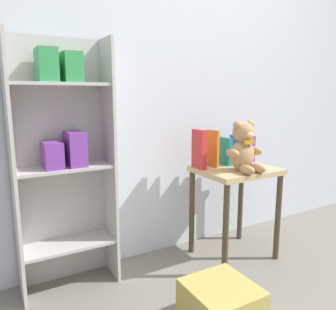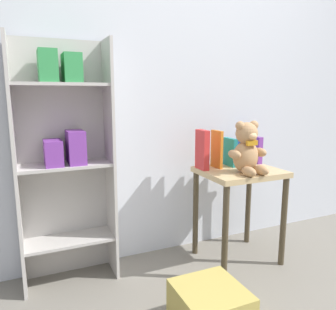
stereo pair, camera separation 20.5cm
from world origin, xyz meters
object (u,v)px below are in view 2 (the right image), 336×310
at_px(book_standing_blue, 243,150).
at_px(book_standing_purple, 256,150).
at_px(book_standing_red, 202,150).
at_px(book_standing_teal, 230,152).
at_px(book_standing_orange, 217,149).
at_px(teddy_bear, 247,150).
at_px(storage_bin, 210,310).
at_px(display_table, 239,187).
at_px(bookshelf_side, 64,151).

distance_m(book_standing_blue, book_standing_purple, 0.12).
xyz_separation_m(book_standing_red, book_standing_teal, (0.23, 0.02, -0.04)).
bearing_deg(book_standing_orange, book_standing_red, 179.19).
bearing_deg(teddy_bear, storage_bin, -139.14).
relative_size(teddy_bear, book_standing_purple, 1.71).
distance_m(display_table, book_standing_orange, 0.30).
bearing_deg(display_table, book_standing_orange, 135.33).
distance_m(book_standing_red, book_standing_orange, 0.12).
height_order(bookshelf_side, book_standing_orange, bookshelf_side).
xyz_separation_m(bookshelf_side, book_standing_teal, (1.12, -0.11, -0.07)).
bearing_deg(book_standing_blue, teddy_bear, -122.20).
bearing_deg(book_standing_red, book_standing_blue, 3.88).
bearing_deg(book_standing_orange, bookshelf_side, 170.92).
relative_size(book_standing_orange, storage_bin, 0.78).
bearing_deg(book_standing_teal, book_standing_blue, 3.54).
bearing_deg(display_table, book_standing_purple, 28.96).
bearing_deg(teddy_bear, book_standing_teal, 84.55).
relative_size(book_standing_blue, book_standing_purple, 1.05).
bearing_deg(book_standing_orange, storage_bin, -125.45).
height_order(book_standing_red, book_standing_blue, book_standing_red).
relative_size(bookshelf_side, teddy_bear, 4.39).
height_order(book_standing_blue, book_standing_purple, book_standing_blue).
bearing_deg(display_table, book_standing_red, 154.30).
height_order(display_table, book_standing_orange, book_standing_orange).
distance_m(bookshelf_side, display_table, 1.18).
bearing_deg(book_standing_red, book_standing_orange, 1.81).
height_order(display_table, book_standing_red, book_standing_red).
relative_size(display_table, teddy_bear, 1.94).
bearing_deg(book_standing_red, teddy_bear, -44.03).
height_order(book_standing_purple, storage_bin, book_standing_purple).
distance_m(book_standing_orange, book_standing_purple, 0.35).
xyz_separation_m(bookshelf_side, storage_bin, (0.56, -0.79, -0.71)).
height_order(bookshelf_side, storage_bin, bookshelf_side).
xyz_separation_m(teddy_bear, book_standing_purple, (0.26, 0.23, -0.05)).
bearing_deg(book_standing_orange, teddy_bear, -67.90).
relative_size(book_standing_teal, storage_bin, 0.59).
xyz_separation_m(book_standing_purple, storage_bin, (-0.79, -0.69, -0.64)).
bearing_deg(bookshelf_side, book_standing_orange, -6.78).
height_order(book_standing_red, storage_bin, book_standing_red).
bearing_deg(book_standing_teal, book_standing_purple, 0.76).
bearing_deg(book_standing_purple, teddy_bear, -138.31).
height_order(bookshelf_side, book_standing_purple, bookshelf_side).
xyz_separation_m(bookshelf_side, book_standing_purple, (1.35, -0.11, -0.07)).
xyz_separation_m(book_standing_red, book_standing_orange, (0.12, 0.00, -0.00)).
xyz_separation_m(book_standing_teal, book_standing_blue, (0.12, 0.01, 0.00)).
bearing_deg(book_standing_blue, book_standing_purple, -3.59).
bearing_deg(bookshelf_side, book_standing_teal, -5.44).
height_order(book_standing_orange, storage_bin, book_standing_orange).
distance_m(teddy_bear, book_standing_teal, 0.23).
xyz_separation_m(bookshelf_side, display_table, (1.12, -0.24, -0.29)).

